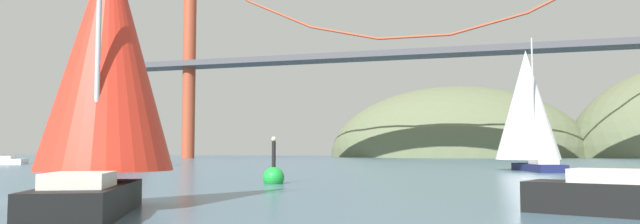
# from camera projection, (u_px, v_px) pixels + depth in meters

# --- Properties ---
(ground_plane) EXTENTS (360.00, 360.00, 0.00)m
(ground_plane) POSITION_uv_depth(u_px,v_px,m) (51.00, 200.00, 19.66)
(ground_plane) COLOR #426075
(headland_center) EXTENTS (65.13, 44.00, 36.34)m
(headland_center) POSITION_uv_depth(u_px,v_px,m) (455.00, 157.00, 147.13)
(headland_center) COLOR #5B6647
(headland_center) RESTS_ON ground_plane
(suspension_bridge) EXTENTS (134.38, 6.00, 43.60)m
(suspension_bridge) POSITION_uv_depth(u_px,v_px,m) (414.00, 51.00, 111.80)
(suspension_bridge) COLOR #A34228
(suspension_bridge) RESTS_ON ground_plane
(sailboat_crimson_sail) EXTENTS (9.54, 6.56, 9.33)m
(sailboat_crimson_sail) POSITION_uv_depth(u_px,v_px,m) (132.00, 131.00, 76.16)
(sailboat_crimson_sail) COLOR white
(sailboat_crimson_sail) RESTS_ON ground_plane
(sailboat_white_mainsail) EXTENTS (6.50, 9.92, 11.13)m
(sailboat_white_mainsail) POSITION_uv_depth(u_px,v_px,m) (527.00, 107.00, 49.42)
(sailboat_white_mainsail) COLOR #191E4C
(sailboat_white_mainsail) RESTS_ON ground_plane
(sailboat_red_spinnaker) EXTENTS (9.62, 8.48, 11.02)m
(sailboat_red_spinnaker) POSITION_uv_depth(u_px,v_px,m) (108.00, 116.00, 56.58)
(sailboat_red_spinnaker) COLOR #191E4C
(sailboat_red_spinnaker) RESTS_ON ground_plane
(sailboat_scarlet_sail) EXTENTS (5.72, 7.55, 8.54)m
(sailboat_scarlet_sail) POSITION_uv_depth(u_px,v_px,m) (106.00, 63.00, 16.80)
(sailboat_scarlet_sail) COLOR black
(sailboat_scarlet_sail) RESTS_ON ground_plane
(channel_buoy) EXTENTS (1.10, 1.10, 2.64)m
(channel_buoy) POSITION_uv_depth(u_px,v_px,m) (274.00, 176.00, 29.14)
(channel_buoy) COLOR green
(channel_buoy) RESTS_ON ground_plane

